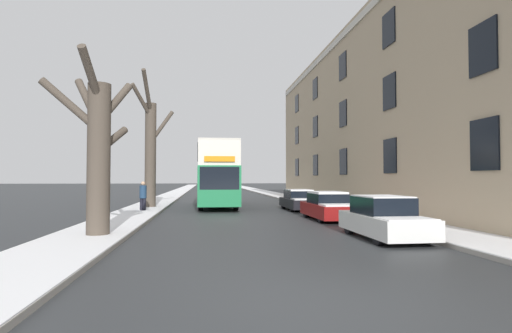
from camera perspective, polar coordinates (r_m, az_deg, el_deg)
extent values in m
plane|color=#303335|center=(6.93, 12.32, -18.51)|extent=(320.00, 320.00, 0.00)
cube|color=gray|center=(59.41, -10.97, -3.57)|extent=(2.58, 130.00, 0.13)
cube|color=white|center=(59.41, -10.97, -3.49)|extent=(2.56, 130.00, 0.03)
cube|color=gray|center=(59.86, 0.68, -3.59)|extent=(2.58, 130.00, 0.13)
cube|color=white|center=(59.85, 0.68, -3.51)|extent=(2.56, 130.00, 0.03)
cube|color=tan|center=(30.46, 20.43, 6.44)|extent=(9.00, 40.11, 12.55)
cube|color=black|center=(15.81, 29.83, 2.76)|extent=(0.08, 1.40, 1.80)
cube|color=black|center=(21.84, 18.60, 1.44)|extent=(0.08, 1.40, 1.80)
cube|color=black|center=(28.36, 12.37, 0.68)|extent=(0.08, 1.40, 1.80)
cube|color=black|center=(35.08, 8.49, 0.21)|extent=(0.08, 1.40, 1.80)
cube|color=black|center=(41.92, 5.88, -0.12)|extent=(0.08, 1.40, 1.80)
cube|color=black|center=(16.40, 29.65, 14.50)|extent=(0.08, 1.40, 1.80)
cube|color=black|center=(22.28, 18.51, 10.07)|extent=(0.08, 1.40, 1.80)
cube|color=black|center=(28.69, 12.32, 7.37)|extent=(0.08, 1.40, 1.80)
cube|color=black|center=(35.35, 8.47, 5.63)|extent=(0.08, 1.40, 1.80)
cube|color=black|center=(42.14, 5.86, 4.43)|extent=(0.08, 1.40, 1.80)
cube|color=black|center=(23.19, 18.43, 18.19)|extent=(0.08, 1.40, 1.80)
cube|color=black|center=(29.40, 12.28, 13.83)|extent=(0.08, 1.40, 1.80)
cube|color=black|center=(35.93, 8.45, 10.93)|extent=(0.08, 1.40, 1.80)
cube|color=black|center=(42.63, 5.85, 8.91)|extent=(0.08, 1.40, 1.80)
cube|color=beige|center=(30.05, 12.23, 17.79)|extent=(0.12, 39.31, 0.44)
cylinder|color=#4C4238|center=(14.26, -21.55, 0.73)|extent=(0.74, 0.74, 5.17)
cylinder|color=#4C4238|center=(15.00, -22.81, 8.41)|extent=(1.26, 1.17, 1.82)
cylinder|color=#4C4238|center=(14.88, -19.82, 3.63)|extent=(0.87, 1.54, 1.09)
cylinder|color=#4C4238|center=(13.91, -22.52, 11.96)|extent=(0.42, 1.74, 1.55)
cylinder|color=#4C4238|center=(14.78, -19.52, 8.53)|extent=(1.14, 1.13, 1.59)
cylinder|color=#4C4238|center=(14.55, -24.96, 7.90)|extent=(1.95, 0.58, 1.76)
cylinder|color=#4C4238|center=(27.15, -14.84, 1.45)|extent=(0.72, 0.72, 6.97)
cylinder|color=#4C4238|center=(27.41, -13.34, 5.53)|extent=(1.64, 0.63, 2.24)
cylinder|color=#4C4238|center=(26.81, -16.00, 8.99)|extent=(1.22, 1.94, 1.98)
cylinder|color=#4C4238|center=(26.56, -15.27, 10.21)|extent=(0.42, 2.47, 2.48)
cylinder|color=#4C4238|center=(27.79, -15.16, 7.13)|extent=(0.78, 0.98, 1.63)
cube|color=#1E7A47|center=(28.48, -5.60, -2.62)|extent=(2.56, 10.38, 2.44)
cube|color=silver|center=(28.51, -5.59, 1.34)|extent=(2.51, 10.17, 1.50)
cube|color=beige|center=(28.57, -5.58, 2.96)|extent=(2.51, 10.17, 0.12)
cube|color=black|center=(28.47, -5.59, -1.68)|extent=(2.59, 9.14, 1.27)
cube|color=black|center=(28.52, -5.59, 1.49)|extent=(2.59, 9.14, 1.14)
cube|color=black|center=(23.31, -5.23, -1.67)|extent=(2.30, 0.06, 1.33)
cube|color=orange|center=(23.32, -5.22, 1.10)|extent=(1.79, 0.05, 0.32)
cylinder|color=black|center=(25.39, -7.91, -5.05)|extent=(0.30, 1.05, 1.05)
cylinder|color=black|center=(25.46, -2.90, -5.06)|extent=(0.30, 1.05, 1.05)
cylinder|color=black|center=(31.41, -7.78, -4.41)|extent=(0.30, 1.05, 1.05)
cylinder|color=black|center=(31.46, -3.73, -4.42)|extent=(0.30, 1.05, 1.05)
cube|color=silver|center=(14.12, 17.85, -7.84)|extent=(1.74, 4.13, 0.63)
cube|color=black|center=(14.21, 17.54, -5.34)|extent=(1.49, 2.06, 0.59)
cube|color=white|center=(14.20, 17.53, -4.08)|extent=(1.46, 1.96, 0.04)
cube|color=white|center=(12.78, 20.64, -6.98)|extent=(1.56, 1.08, 0.03)
cylinder|color=black|center=(12.70, 17.12, -9.24)|extent=(0.20, 0.65, 0.65)
cylinder|color=black|center=(13.40, 23.11, -8.79)|extent=(0.20, 0.65, 0.65)
cylinder|color=black|center=(14.98, 13.17, -8.12)|extent=(0.20, 0.65, 0.65)
cylinder|color=black|center=(15.57, 18.46, -7.83)|extent=(0.20, 0.65, 0.65)
cube|color=maroon|center=(19.79, 10.29, -6.14)|extent=(1.75, 4.38, 0.61)
cube|color=black|center=(19.93, 10.13, -4.52)|extent=(1.50, 2.19, 0.49)
cube|color=white|center=(19.91, 10.13, -3.68)|extent=(1.47, 2.08, 0.10)
cube|color=white|center=(18.29, 11.76, -5.41)|extent=(1.57, 1.14, 0.08)
cylinder|color=black|center=(18.33, 9.25, -7.01)|extent=(0.20, 0.62, 0.62)
cylinder|color=black|center=(18.82, 13.75, -6.84)|extent=(0.20, 0.62, 0.62)
cylinder|color=black|center=(20.86, 7.19, -6.37)|extent=(0.20, 0.62, 0.62)
cylinder|color=black|center=(21.29, 11.19, -6.26)|extent=(0.20, 0.62, 0.62)
cube|color=black|center=(25.65, 6.18, -5.19)|extent=(1.73, 4.52, 0.56)
cube|color=black|center=(25.80, 6.08, -4.01)|extent=(1.49, 2.26, 0.49)
cube|color=white|center=(25.79, 6.08, -3.37)|extent=(1.46, 2.15, 0.09)
cube|color=white|center=(24.08, 7.06, -4.66)|extent=(1.56, 1.18, 0.07)
cylinder|color=black|center=(24.17, 5.17, -5.71)|extent=(0.20, 0.65, 0.65)
cylinder|color=black|center=(24.54, 8.64, -5.64)|extent=(0.20, 0.65, 0.65)
cylinder|color=black|center=(26.82, 3.92, -5.32)|extent=(0.20, 0.65, 0.65)
cylinder|color=black|center=(27.15, 7.07, -5.27)|extent=(0.20, 0.65, 0.65)
cylinder|color=black|center=(24.34, -16.04, -5.38)|extent=(0.19, 0.19, 0.86)
cylinder|color=black|center=(24.26, -15.66, -5.39)|extent=(0.19, 0.19, 0.86)
cylinder|color=navy|center=(24.26, -15.83, -3.50)|extent=(0.40, 0.40, 0.75)
sphere|color=tan|center=(24.25, -15.82, -2.34)|extent=(0.24, 0.24, 0.24)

